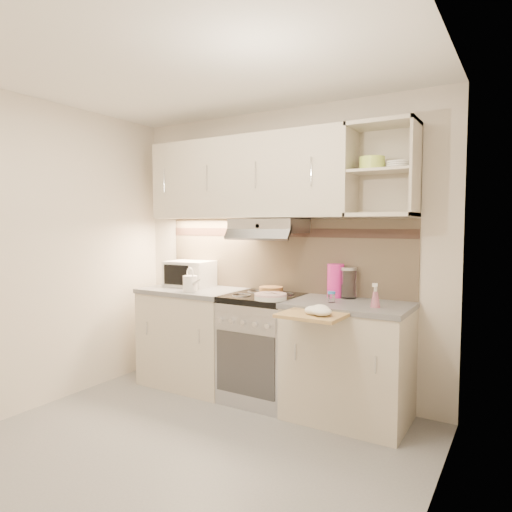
{
  "coord_description": "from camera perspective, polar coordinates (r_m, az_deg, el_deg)",
  "views": [
    {
      "loc": [
        1.91,
        -2.2,
        1.49
      ],
      "look_at": [
        0.02,
        0.95,
        1.24
      ],
      "focal_mm": 32.0,
      "sensor_mm": 36.0,
      "label": 1
    }
  ],
  "objects": [
    {
      "name": "ground",
      "position": [
        3.27,
        -9.66,
        -23.26
      ],
      "size": [
        3.0,
        3.0,
        0.0
      ],
      "primitive_type": "plane",
      "color": "gray",
      "rests_on": "ground"
    },
    {
      "name": "room_shell",
      "position": [
        3.2,
        -5.66,
        6.35
      ],
      "size": [
        3.04,
        2.84,
        2.52
      ],
      "color": "beige",
      "rests_on": "ground"
    },
    {
      "name": "base_cabinet_left",
      "position": [
        4.37,
        -7.77,
        -10.15
      ],
      "size": [
        0.9,
        0.6,
        0.86
      ],
      "primitive_type": "cube",
      "color": "beige",
      "rests_on": "ground"
    },
    {
      "name": "worktop_left",
      "position": [
        4.28,
        -7.82,
        -4.3
      ],
      "size": [
        0.92,
        0.62,
        0.04
      ],
      "primitive_type": "cube",
      "color": "slate",
      "rests_on": "base_cabinet_left"
    },
    {
      "name": "base_cabinet_right",
      "position": [
        3.65,
        11.43,
        -13.03
      ],
      "size": [
        0.9,
        0.6,
        0.86
      ],
      "primitive_type": "cube",
      "color": "beige",
      "rests_on": "ground"
    },
    {
      "name": "worktop_right",
      "position": [
        3.55,
        11.53,
        -6.06
      ],
      "size": [
        0.92,
        0.62,
        0.04
      ],
      "primitive_type": "cube",
      "color": "slate",
      "rests_on": "base_cabinet_right"
    },
    {
      "name": "electric_range",
      "position": [
        3.95,
        0.92,
        -11.33
      ],
      "size": [
        0.6,
        0.6,
        0.9
      ],
      "color": "#B7B7BC",
      "rests_on": "ground"
    },
    {
      "name": "microwave",
      "position": [
        4.43,
        -8.26,
        -2.18
      ],
      "size": [
        0.45,
        0.35,
        0.24
      ],
      "rotation": [
        0.0,
        0.0,
        0.07
      ],
      "color": "silver",
      "rests_on": "worktop_left"
    },
    {
      "name": "watering_can",
      "position": [
        4.09,
        -8.18,
        -3.33
      ],
      "size": [
        0.24,
        0.15,
        0.21
      ],
      "rotation": [
        0.0,
        0.0,
        -0.37
      ],
      "color": "white",
      "rests_on": "worktop_left"
    },
    {
      "name": "plate_stack",
      "position": [
        3.61,
        1.84,
        -5.08
      ],
      "size": [
        0.26,
        0.26,
        0.05
      ],
      "rotation": [
        0.0,
        0.0,
        -0.39
      ],
      "color": "silver",
      "rests_on": "electric_range"
    },
    {
      "name": "bread_loaf",
      "position": [
        3.97,
        1.9,
        -4.24
      ],
      "size": [
        0.21,
        0.21,
        0.05
      ],
      "primitive_type": "cylinder",
      "color": "olive",
      "rests_on": "electric_range"
    },
    {
      "name": "pink_pitcher",
      "position": [
        3.77,
        9.94,
        -3.04
      ],
      "size": [
        0.15,
        0.14,
        0.27
      ],
      "rotation": [
        0.0,
        0.0,
        0.09
      ],
      "color": "#D8238F",
      "rests_on": "worktop_right"
    },
    {
      "name": "glass_jar",
      "position": [
        3.74,
        11.46,
        -3.28
      ],
      "size": [
        0.13,
        0.13,
        0.25
      ],
      "rotation": [
        0.0,
        0.0,
        -0.14
      ],
      "color": "silver",
      "rests_on": "worktop_right"
    },
    {
      "name": "spice_jar",
      "position": [
        3.52,
        9.41,
        -5.06
      ],
      "size": [
        0.06,
        0.06,
        0.09
      ],
      "rotation": [
        0.0,
        0.0,
        -0.42
      ],
      "color": "silver",
      "rests_on": "worktop_right"
    },
    {
      "name": "spray_bottle",
      "position": [
        3.38,
        14.7,
        -5.02
      ],
      "size": [
        0.07,
        0.07,
        0.18
      ],
      "rotation": [
        0.0,
        0.0,
        0.24
      ],
      "color": "pink",
      "rests_on": "worktop_right"
    },
    {
      "name": "cutting_board",
      "position": [
        3.19,
        7.22,
        -7.29
      ],
      "size": [
        0.44,
        0.4,
        0.02
      ],
      "primitive_type": "cube",
      "rotation": [
        0.0,
        0.0,
        -0.03
      ],
      "color": "tan",
      "rests_on": "base_cabinet_right"
    },
    {
      "name": "dish_towel",
      "position": [
        3.17,
        7.77,
        -6.55
      ],
      "size": [
        0.29,
        0.27,
        0.07
      ],
      "primitive_type": null,
      "rotation": [
        0.0,
        0.0,
        0.31
      ],
      "color": "silver",
      "rests_on": "cutting_board"
    }
  ]
}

